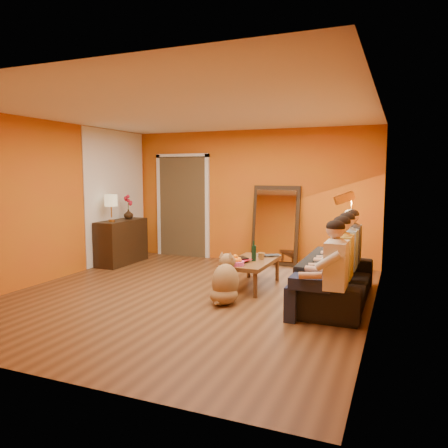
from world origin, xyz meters
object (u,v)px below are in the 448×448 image
at_px(person_far_left, 336,274).
at_px(vase, 128,214).
at_px(sideboard, 122,242).
at_px(person_mid_left, 342,264).
at_px(laptop, 269,256).
at_px(dog, 225,278).
at_px(table_lamp, 111,208).
at_px(wine_bottle, 254,251).
at_px(mirror_frame, 276,225).
at_px(person_mid_right, 347,257).
at_px(sofa, 336,279).
at_px(coffee_table, 252,273).
at_px(tumbler, 261,256).
at_px(floor_lamp, 351,242).
at_px(person_far_right, 352,250).

distance_m(person_far_left, vase, 4.93).
xyz_separation_m(sideboard, vase, (0.00, 0.25, 0.52)).
relative_size(person_mid_left, vase, 6.34).
bearing_deg(laptop, person_far_left, -81.90).
distance_m(sideboard, dog, 3.32).
relative_size(table_lamp, wine_bottle, 1.65).
xyz_separation_m(mirror_frame, person_mid_right, (1.58, -1.99, -0.15)).
bearing_deg(dog, sofa, 20.28).
bearing_deg(person_far_left, coffee_table, 138.56).
distance_m(table_lamp, wine_bottle, 3.06).
bearing_deg(coffee_table, person_far_left, -40.56).
xyz_separation_m(sofa, vase, (-4.24, 1.26, 0.64)).
distance_m(person_mid_right, laptop, 1.38).
distance_m(dog, vase, 3.51).
height_order(mirror_frame, person_mid_right, mirror_frame).
distance_m(sofa, vase, 4.47).
distance_m(table_lamp, coffee_table, 3.09).
relative_size(laptop, vase, 1.90).
xyz_separation_m(table_lamp, sofa, (4.24, -0.71, -0.79)).
height_order(sofa, dog, dog).
bearing_deg(coffee_table, person_mid_right, -6.13).
height_order(coffee_table, person_mid_left, person_mid_left).
distance_m(sofa, person_mid_right, 0.34).
bearing_deg(tumbler, floor_lamp, 16.70).
xyz_separation_m(person_far_left, laptop, (-1.27, 1.63, -0.18)).
relative_size(table_lamp, coffee_table, 0.42).
height_order(floor_lamp, person_mid_right, floor_lamp).
relative_size(person_mid_left, wine_bottle, 3.94).
relative_size(wine_bottle, vase, 1.61).
xyz_separation_m(tumbler, laptop, (0.06, 0.23, -0.04)).
distance_m(mirror_frame, wine_bottle, 1.88).
distance_m(mirror_frame, person_mid_left, 3.00).
height_order(sofa, vase, vase).
bearing_deg(laptop, coffee_table, -147.02).
bearing_deg(sofa, person_far_right, -11.31).
bearing_deg(mirror_frame, sideboard, -158.84).
bearing_deg(vase, mirror_frame, 16.57).
xyz_separation_m(floor_lamp, tumbler, (-1.30, -0.39, -0.25)).
relative_size(coffee_table, person_far_right, 1.00).
xyz_separation_m(sideboard, person_far_left, (4.37, -2.01, 0.18)).
distance_m(dog, tumbler, 1.08).
distance_m(sofa, person_far_right, 0.73).
bearing_deg(sideboard, vase, 90.00).
relative_size(mirror_frame, laptop, 4.16).
xyz_separation_m(person_mid_left, wine_bottle, (-1.40, 0.68, -0.03)).
bearing_deg(person_mid_left, person_far_left, -90.00).
relative_size(table_lamp, floor_lamp, 0.35).
bearing_deg(laptop, wine_bottle, -137.80).
xyz_separation_m(table_lamp, person_mid_right, (4.37, -0.61, -0.49)).
bearing_deg(tumbler, person_mid_right, -12.65).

